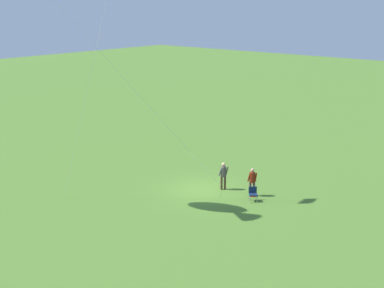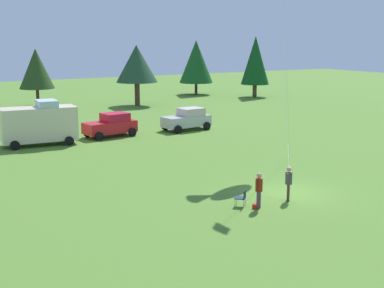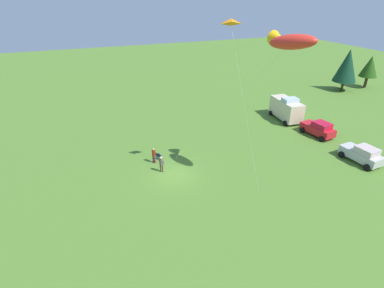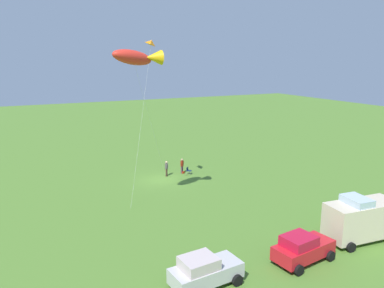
% 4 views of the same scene
% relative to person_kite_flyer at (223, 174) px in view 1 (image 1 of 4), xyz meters
% --- Properties ---
extents(ground_plane, '(160.00, 160.00, 0.00)m').
position_rel_person_kite_flyer_xyz_m(ground_plane, '(1.05, 0.93, -1.02)').
color(ground_plane, '#4D782A').
extents(person_kite_flyer, '(0.52, 0.55, 1.74)m').
position_rel_person_kite_flyer_xyz_m(person_kite_flyer, '(0.00, 0.00, 0.00)').
color(person_kite_flyer, '#4A3124').
rests_on(person_kite_flyer, ground).
extents(folding_chair, '(0.68, 0.68, 0.82)m').
position_rel_person_kite_flyer_xyz_m(folding_chair, '(-2.50, 0.41, -0.53)').
color(folding_chair, '#132645').
rests_on(folding_chair, ground).
extents(person_spectator, '(0.53, 0.50, 1.74)m').
position_rel_person_kite_flyer_xyz_m(person_spectator, '(-2.01, -0.23, 0.00)').
color(person_spectator, '#573649').
rests_on(person_spectator, ground).
extents(backpack_on_grass, '(0.39, 0.35, 0.22)m').
position_rel_person_kite_flyer_xyz_m(backpack_on_grass, '(-2.11, -0.15, -0.91)').
color(backpack_on_grass, '#A0250E').
rests_on(backpack_on_grass, ground).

